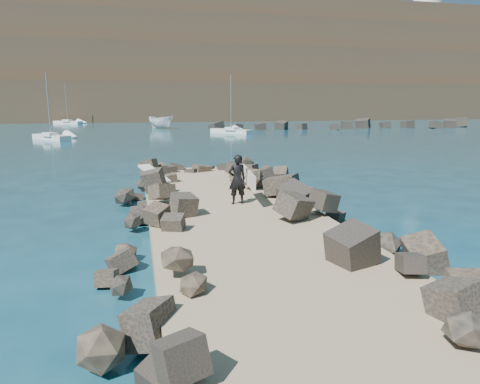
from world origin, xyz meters
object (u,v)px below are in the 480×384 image
Objects in this scene: boat_imported at (161,122)px; surfer_with_board at (239,179)px; surfboard_resting at (154,176)px; radome at (427,7)px; sailboat_c at (231,131)px.

surfer_with_board is at bearing -128.34° from boat_imported.
surfboard_resting is 5.61m from surfer_with_board.
surfboard_resting is at bearing -129.38° from radome.
radome is 145.20m from sailboat_c.
boat_imported is at bearing 120.12° from sailboat_c.
boat_imported is 63.40m from surfer_with_board.
surfer_with_board is (3.03, -4.69, 0.52)m from surfboard_resting.
radome is at bearing 43.63° from sailboat_c.
surfer_with_board is at bearing -79.14° from surfboard_resting.
radome is (113.68, 138.51, 40.88)m from surfboard_resting.
sailboat_c is (9.40, -16.20, -0.80)m from boat_imported.
sailboat_c is at bearing 78.09° from surfer_with_board.
radome is at bearing -1.90° from boat_imported.
sailboat_c is (-100.69, -96.00, -41.58)m from radome.
surfboard_resting is 1.03× the size of surfer_with_board.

